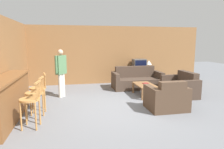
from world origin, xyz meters
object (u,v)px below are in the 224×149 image
(tv, at_px, (139,65))
(table_lamp, at_px, (149,63))
(book_on_table, at_px, (145,83))
(bar_chair_near, at_px, (31,102))
(armchair_near, at_px, (167,99))
(tv_unit, at_px, (139,77))
(bar_chair_far, at_px, (39,90))
(coffee_table, at_px, (145,86))
(person_by_window, at_px, (61,70))
(bar_chair_mid, at_px, (35,96))
(couch_far, at_px, (137,81))
(loveseat_right, at_px, (180,87))

(tv, height_order, table_lamp, tv)
(book_on_table, bearing_deg, bar_chair_near, -148.49)
(armchair_near, distance_m, tv_unit, 3.74)
(bar_chair_far, distance_m, book_on_table, 3.60)
(coffee_table, bearing_deg, person_by_window, 170.93)
(bar_chair_mid, bearing_deg, couch_far, 37.34)
(book_on_table, relative_size, table_lamp, 0.52)
(coffee_table, height_order, tv_unit, tv_unit)
(armchair_near, bearing_deg, table_lamp, 75.67)
(tv, xyz_separation_m, table_lamp, (0.46, 0.00, 0.08))
(person_by_window, bearing_deg, tv, 26.89)
(coffee_table, bearing_deg, loveseat_right, -9.32)
(couch_far, distance_m, book_on_table, 1.14)
(armchair_near, bearing_deg, person_by_window, 145.91)
(couch_far, height_order, book_on_table, couch_far)
(tv, distance_m, table_lamp, 0.47)
(bar_chair_near, xyz_separation_m, table_lamp, (4.42, 4.22, 0.36))
(armchair_near, distance_m, coffee_table, 1.53)
(tv, bearing_deg, book_on_table, -103.30)
(bar_chair_near, bearing_deg, book_on_table, 31.51)
(bar_chair_mid, bearing_deg, book_on_table, 24.20)
(bar_chair_far, relative_size, loveseat_right, 0.78)
(armchair_near, bearing_deg, couch_far, 88.92)
(couch_far, relative_size, book_on_table, 8.56)
(tv_unit, xyz_separation_m, person_by_window, (-3.41, -1.73, 0.63))
(bar_chair_near, relative_size, table_lamp, 2.31)
(bar_chair_far, xyz_separation_m, couch_far, (3.52, 2.12, -0.27))
(tv_unit, bearing_deg, person_by_window, -153.07)
(tv, height_order, book_on_table, tv)
(bar_chair_mid, height_order, book_on_table, bar_chair_mid)
(bar_chair_near, relative_size, bar_chair_far, 1.00)
(armchair_near, bearing_deg, bar_chair_far, 169.87)
(bar_chair_near, bearing_deg, person_by_window, 77.57)
(coffee_table, bearing_deg, couch_far, 84.30)
(coffee_table, distance_m, tv_unit, 2.26)
(table_lamp, bearing_deg, tv_unit, 180.00)
(couch_far, xyz_separation_m, tv, (0.43, 0.96, 0.55))
(bar_chair_far, distance_m, coffee_table, 3.53)
(armchair_near, bearing_deg, book_on_table, 90.38)
(bar_chair_mid, bearing_deg, coffee_table, 23.33)
(bar_chair_near, height_order, coffee_table, bar_chair_near)
(bar_chair_mid, relative_size, couch_far, 0.52)
(tv_unit, relative_size, table_lamp, 2.78)
(couch_far, bearing_deg, bar_chair_far, -148.92)
(couch_far, bearing_deg, tv, 65.80)
(table_lamp, relative_size, person_by_window, 0.27)
(loveseat_right, bearing_deg, couch_far, 128.55)
(bar_chair_near, relative_size, person_by_window, 0.63)
(armchair_near, height_order, book_on_table, armchair_near)
(couch_far, bearing_deg, armchair_near, -91.08)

